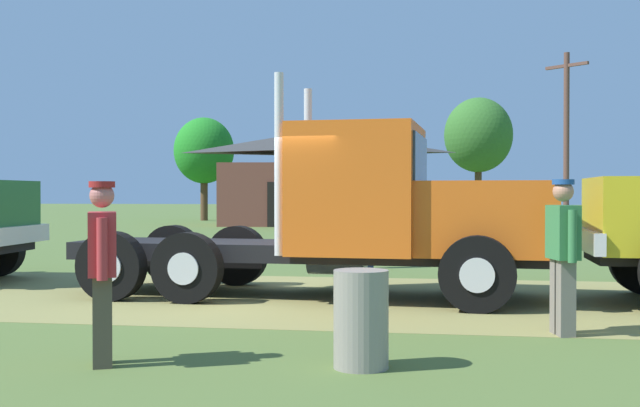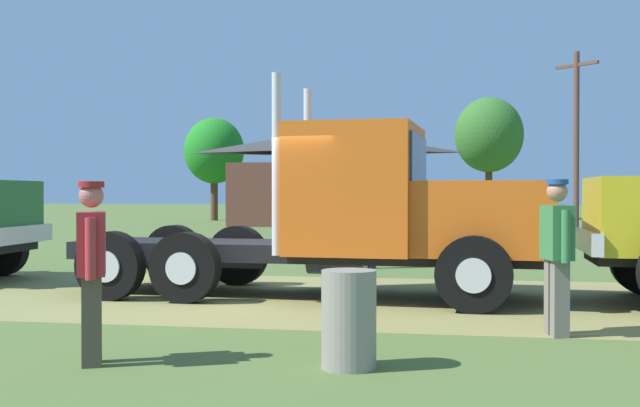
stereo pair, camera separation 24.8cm
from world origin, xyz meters
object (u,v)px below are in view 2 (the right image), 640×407
object	(u,v)px
visitor_standing_near	(92,263)
steel_barrel	(349,319)
shed_building	(327,179)
visitor_far_side	(367,228)
utility_pole_near	(576,135)
truck_foreground_white	(369,216)
visitor_by_barrel	(557,249)

from	to	relation	value
visitor_standing_near	steel_barrel	bearing A→B (deg)	6.34
visitor_standing_near	shed_building	xyz separation A→B (m)	(-3.23, 33.09, 1.39)
visitor_far_side	utility_pole_near	bearing A→B (deg)	70.07
truck_foreground_white	utility_pole_near	xyz separation A→B (m)	(6.66, 24.79, 2.98)
visitor_far_side	utility_pole_near	world-z (taller)	utility_pole_near
truck_foreground_white	visitor_far_side	bearing A→B (deg)	96.85
visitor_far_side	steel_barrel	size ratio (longest dim) A/B	1.78
shed_building	visitor_by_barrel	bearing A→B (deg)	-75.65
visitor_far_side	steel_barrel	world-z (taller)	visitor_far_side
truck_foreground_white	visitor_by_barrel	bearing A→B (deg)	-49.15
visitor_far_side	shed_building	distance (m)	23.53
visitor_by_barrel	utility_pole_near	size ratio (longest dim) A/B	0.23
shed_building	visitor_far_side	bearing A→B (deg)	-78.30
truck_foreground_white	shed_building	xyz separation A→B (m)	(-5.34, 27.81, 1.07)
steel_barrel	shed_building	xyz separation A→B (m)	(-5.71, 32.81, 1.91)
truck_foreground_white	utility_pole_near	distance (m)	25.84
steel_barrel	shed_building	size ratio (longest dim) A/B	0.09
visitor_by_barrel	visitor_far_side	world-z (taller)	visitor_by_barrel
visitor_standing_near	visitor_by_barrel	distance (m)	5.20
truck_foreground_white	shed_building	bearing A→B (deg)	100.87
visitor_by_barrel	steel_barrel	bearing A→B (deg)	-135.93
visitor_standing_near	shed_building	bearing A→B (deg)	95.57
visitor_standing_near	visitor_by_barrel	size ratio (longest dim) A/B	0.97
visitor_by_barrel	steel_barrel	xyz separation A→B (m)	(-2.15, -2.09, -0.55)
visitor_standing_near	steel_barrel	size ratio (longest dim) A/B	1.90
shed_building	utility_pole_near	size ratio (longest dim) A/B	1.33
visitor_by_barrel	visitor_far_side	xyz separation A→B (m)	(-3.10, 7.73, -0.12)
visitor_standing_near	utility_pole_near	bearing A→B (deg)	73.72
visitor_standing_near	utility_pole_near	world-z (taller)	utility_pole_near
visitor_far_side	visitor_by_barrel	bearing A→B (deg)	-68.15
truck_foreground_white	utility_pole_near	bearing A→B (deg)	74.95
truck_foreground_white	visitor_standing_near	size ratio (longest dim) A/B	4.45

